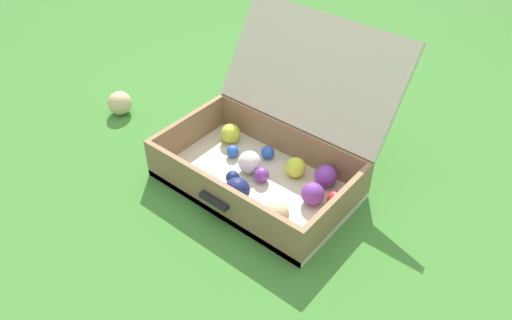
% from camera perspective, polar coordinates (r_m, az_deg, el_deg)
% --- Properties ---
extents(ground_plane, '(16.00, 16.00, 0.00)m').
position_cam_1_polar(ground_plane, '(1.78, -1.13, -1.64)').
color(ground_plane, '#3D7A2D').
extents(open_suitcase, '(0.66, 0.63, 0.49)m').
position_cam_1_polar(open_suitcase, '(1.70, 1.91, 1.03)').
color(open_suitcase, beige).
rests_on(open_suitcase, ground).
extents(stray_ball_on_grass, '(0.10, 0.10, 0.10)m').
position_cam_1_polar(stray_ball_on_grass, '(2.14, -15.18, 6.25)').
color(stray_ball_on_grass, '#D1B784').
rests_on(stray_ball_on_grass, ground).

